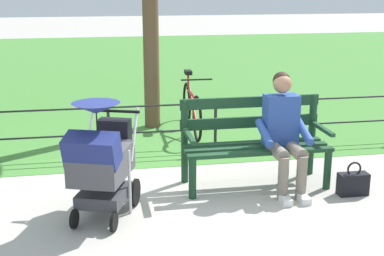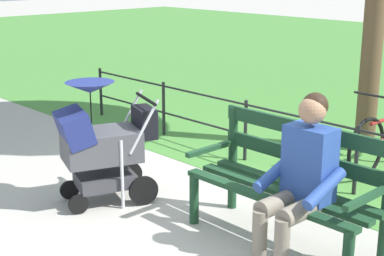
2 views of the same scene
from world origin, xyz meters
name	(u,v)px [view 2 (image 2 of 2)]	position (x,y,z in m)	size (l,w,h in m)	color
ground_plane	(202,212)	(0.00, 0.00, 0.00)	(60.00, 60.00, 0.00)	#ADA89E
park_bench	(289,179)	(-0.85, -0.12, 0.53)	(1.60, 0.60, 0.96)	#193D23
person_on_bench	(300,176)	(-1.11, 0.11, 0.68)	(0.53, 0.74, 1.28)	slate
stroller	(100,141)	(0.82, 0.50, 0.59)	(0.76, 0.99, 1.15)	black
park_fence	(297,138)	(0.00, -1.36, 0.42)	(7.08, 0.04, 0.70)	black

